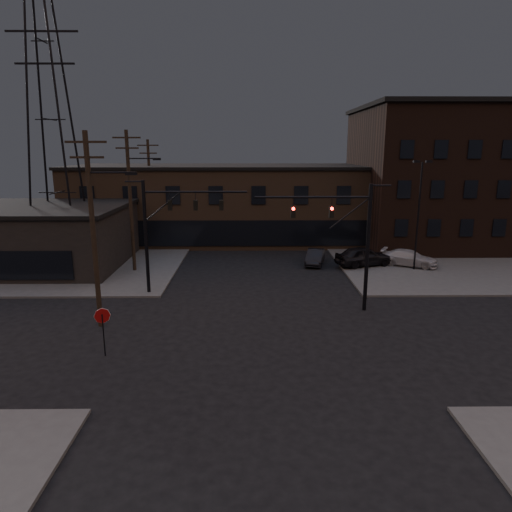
% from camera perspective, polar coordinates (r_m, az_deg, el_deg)
% --- Properties ---
extents(ground, '(140.00, 140.00, 0.00)m').
position_cam_1_polar(ground, '(25.12, 1.09, -10.31)').
color(ground, black).
rests_on(ground, ground).
extents(sidewalk_ne, '(30.00, 30.00, 0.15)m').
position_cam_1_polar(sidewalk_ne, '(51.39, 25.65, 0.75)').
color(sidewalk_ne, '#474744').
rests_on(sidewalk_ne, ground).
extents(sidewalk_nw, '(30.00, 30.00, 0.15)m').
position_cam_1_polar(sidewalk_nw, '(50.78, -25.37, 0.64)').
color(sidewalk_nw, '#474744').
rests_on(sidewalk_nw, ground).
extents(building_row, '(40.00, 12.00, 8.00)m').
position_cam_1_polar(building_row, '(51.37, 0.20, 6.50)').
color(building_row, brown).
rests_on(building_row, ground).
extents(building_right, '(22.00, 16.00, 14.00)m').
position_cam_1_polar(building_right, '(54.10, 24.54, 8.86)').
color(building_right, black).
rests_on(building_right, ground).
extents(building_left, '(16.00, 12.00, 5.00)m').
position_cam_1_polar(building_left, '(44.17, -26.49, 2.02)').
color(building_left, black).
rests_on(building_left, ground).
extents(traffic_signal_near, '(7.12, 0.24, 8.00)m').
position_cam_1_polar(traffic_signal_near, '(28.63, 11.66, 2.70)').
color(traffic_signal_near, black).
rests_on(traffic_signal_near, ground).
extents(traffic_signal_far, '(7.12, 0.24, 8.00)m').
position_cam_1_polar(traffic_signal_far, '(31.99, -11.44, 3.94)').
color(traffic_signal_far, black).
rests_on(traffic_signal_far, ground).
extents(stop_sign, '(0.72, 0.33, 2.48)m').
position_cam_1_polar(stop_sign, '(23.72, -18.63, -7.69)').
color(stop_sign, black).
rests_on(stop_sign, ground).
extents(utility_pole_near, '(3.70, 0.28, 11.00)m').
position_cam_1_polar(utility_pole_near, '(26.82, -19.61, 3.53)').
color(utility_pole_near, black).
rests_on(utility_pole_near, ground).
extents(utility_pole_mid, '(3.70, 0.28, 11.50)m').
position_cam_1_polar(utility_pole_mid, '(38.47, -15.35, 6.94)').
color(utility_pole_mid, black).
rests_on(utility_pole_mid, ground).
extents(utility_pole_far, '(2.20, 0.28, 11.00)m').
position_cam_1_polar(utility_pole_far, '(50.37, -13.09, 8.06)').
color(utility_pole_far, black).
rests_on(utility_pole_far, ground).
extents(transmission_tower, '(7.00, 7.00, 25.00)m').
position_cam_1_polar(transmission_tower, '(44.58, -24.33, 15.29)').
color(transmission_tower, black).
rests_on(transmission_tower, ground).
extents(lot_light_a, '(1.50, 0.28, 9.14)m').
position_cam_1_polar(lot_light_a, '(39.73, 19.71, 5.93)').
color(lot_light_a, black).
rests_on(lot_light_a, ground).
extents(lot_light_b, '(1.50, 0.28, 9.14)m').
position_cam_1_polar(lot_light_b, '(46.63, 24.58, 6.49)').
color(lot_light_b, black).
rests_on(lot_light_b, ground).
extents(parked_car_lot_a, '(5.34, 3.48, 1.69)m').
position_cam_1_polar(parked_car_lot_a, '(40.52, 13.29, -0.01)').
color(parked_car_lot_a, black).
rests_on(parked_car_lot_a, sidewalk_ne).
extents(parked_car_lot_b, '(5.04, 3.89, 1.36)m').
position_cam_1_polar(parked_car_lot_b, '(41.63, 18.62, -0.24)').
color(parked_car_lot_b, '#B8B8BA').
rests_on(parked_car_lot_b, sidewalk_ne).
extents(car_crossing, '(2.32, 4.23, 1.32)m').
position_cam_1_polar(car_crossing, '(40.88, 7.40, -0.13)').
color(car_crossing, black).
rests_on(car_crossing, ground).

